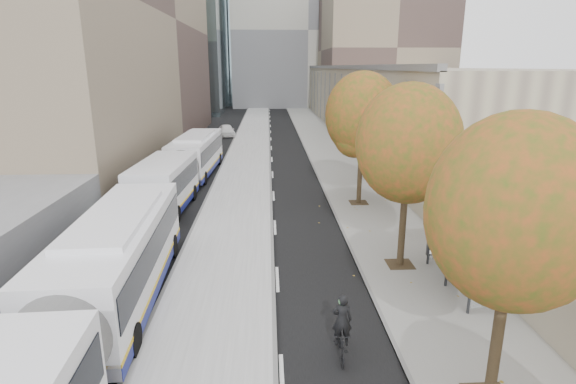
{
  "coord_description": "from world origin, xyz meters",
  "views": [
    {
      "loc": [
        -1.94,
        -4.36,
        8.21
      ],
      "look_at": [
        -1.04,
        16.0,
        2.5
      ],
      "focal_mm": 28.0,
      "sensor_mm": 36.0,
      "label": 1
    }
  ],
  "objects": [
    {
      "name": "bus_near",
      "position": [
        -7.14,
        6.59,
        1.67
      ],
      "size": [
        3.47,
        18.45,
        3.06
      ],
      "rotation": [
        0.0,
        0.0,
        0.04
      ],
      "color": "white",
      "rests_on": "ground"
    },
    {
      "name": "tree_c",
      "position": [
        3.6,
        13.0,
        5.25
      ],
      "size": [
        4.2,
        4.2,
        7.28
      ],
      "color": "black",
      "rests_on": "sidewalk"
    },
    {
      "name": "bus_shelter",
      "position": [
        5.69,
        10.96,
        2.19
      ],
      "size": [
        1.9,
        4.4,
        2.53
      ],
      "color": "#383A3F",
      "rests_on": "sidewalk"
    },
    {
      "name": "distant_car",
      "position": [
        -7.01,
        50.55,
        0.71
      ],
      "size": [
        2.59,
        4.43,
        1.42
      ],
      "primitive_type": "imported",
      "rotation": [
        0.0,
        0.0,
        0.23
      ],
      "color": "white",
      "rests_on": "ground"
    },
    {
      "name": "bus_far",
      "position": [
        -7.77,
        26.57,
        1.61
      ],
      "size": [
        3.45,
        17.82,
        2.95
      ],
      "rotation": [
        0.0,
        0.0,
        -0.05
      ],
      "color": "white",
      "rests_on": "ground"
    },
    {
      "name": "bus_platform",
      "position": [
        -3.88,
        35.0,
        0.07
      ],
      "size": [
        4.25,
        150.0,
        0.15
      ],
      "primitive_type": "cube",
      "color": "#A5A5A5",
      "rests_on": "ground"
    },
    {
      "name": "cyclist",
      "position": [
        0.1,
        6.92,
        0.75
      ],
      "size": [
        0.6,
        1.6,
        2.02
      ],
      "rotation": [
        0.0,
        0.0,
        -0.06
      ],
      "color": "black",
      "rests_on": "ground"
    },
    {
      "name": "building_midrise",
      "position": [
        -22.5,
        41.0,
        12.5
      ],
      "size": [
        24.0,
        46.0,
        25.0
      ],
      "primitive_type": "cube",
      "color": "#82725C",
      "rests_on": "ground"
    },
    {
      "name": "building_far_block",
      "position": [
        6.0,
        96.0,
        15.0
      ],
      "size": [
        30.0,
        18.0,
        30.0
      ],
      "primitive_type": "cube",
      "color": "#A19E93",
      "rests_on": "ground"
    },
    {
      "name": "sidewalk",
      "position": [
        4.12,
        35.0,
        0.04
      ],
      "size": [
        4.75,
        150.0,
        0.08
      ],
      "primitive_type": "cube",
      "color": "gray",
      "rests_on": "ground"
    },
    {
      "name": "tree_d",
      "position": [
        3.6,
        22.0,
        5.47
      ],
      "size": [
        4.4,
        4.4,
        7.6
      ],
      "color": "black",
      "rests_on": "sidewalk"
    },
    {
      "name": "tree_b",
      "position": [
        3.6,
        5.0,
        5.04
      ],
      "size": [
        4.0,
        4.0,
        6.97
      ],
      "color": "black",
      "rests_on": "sidewalk"
    },
    {
      "name": "building_tan",
      "position": [
        15.5,
        64.0,
        4.0
      ],
      "size": [
        18.0,
        92.0,
        8.0
      ],
      "primitive_type": "cube",
      "color": "gray",
      "rests_on": "ground"
    }
  ]
}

